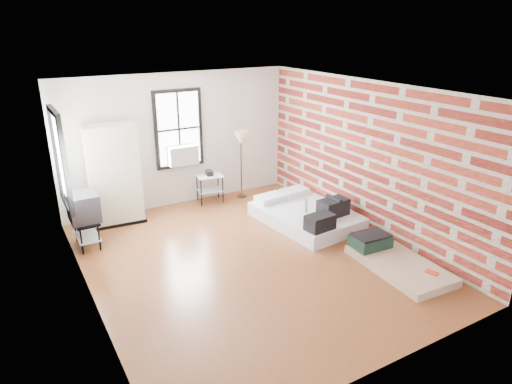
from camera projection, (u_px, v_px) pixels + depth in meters
ground at (249, 259)px, 7.65m from camera, size 6.00×6.00×0.00m
room_shell at (250, 152)px, 7.44m from camera, size 5.02×6.02×2.80m
mattress_main at (308, 214)px, 8.98m from camera, size 1.67×2.15×0.65m
mattress_bare at (392, 259)px, 7.43m from camera, size 1.00×1.76×0.37m
wardrobe at (114, 175)px, 8.75m from camera, size 1.03×0.64×1.96m
side_table at (210, 180)px, 9.94m from camera, size 0.61×0.52×0.72m
floor_lamp at (241, 141)px, 9.95m from camera, size 0.32×0.32×1.51m
tv_stand at (84, 209)px, 7.87m from camera, size 0.50×0.70×0.98m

